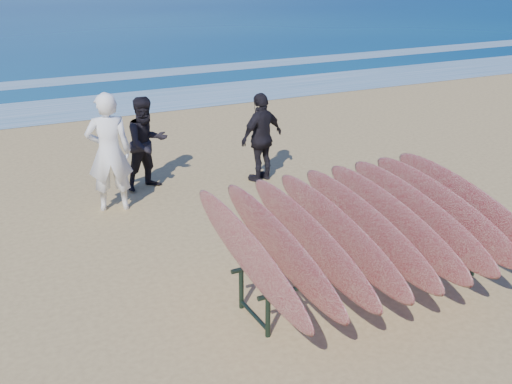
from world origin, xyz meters
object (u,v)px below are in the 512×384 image
person_white (109,152)px  person_dark_b (262,137)px  person_dark_a (147,143)px  surfboard_rack (366,226)px

person_white → person_dark_b: person_white is taller
person_dark_a → person_dark_b: 1.97m
person_dark_a → person_dark_b: person_dark_a is taller
person_white → person_dark_a: person_white is taller
person_dark_b → surfboard_rack: bearing=62.8°
person_dark_a → person_dark_b: bearing=-28.4°
person_white → person_dark_b: size_ratio=1.20×
surfboard_rack → person_dark_a: bearing=105.0°
surfboard_rack → person_dark_b: 4.02m
person_white → person_dark_b: 2.70m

